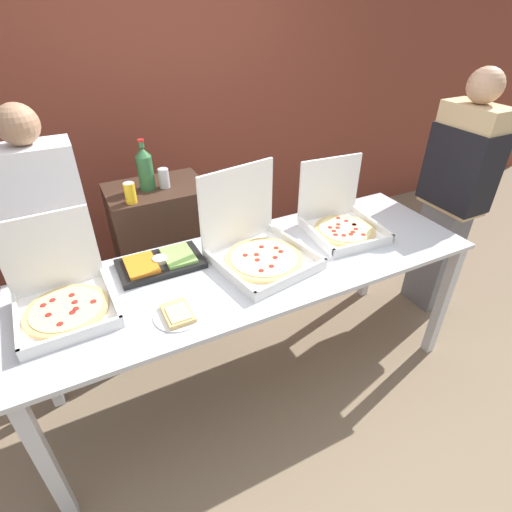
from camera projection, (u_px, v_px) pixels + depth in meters
The scene contains 14 objects.
ground_plane at pixel (256, 373), 2.62m from camera, with size 16.00×16.00×0.00m, color #847056.
brick_wall_behind at pixel (157, 98), 3.11m from camera, with size 10.00×0.06×2.80m.
buffet_table at pixel (256, 279), 2.19m from camera, with size 2.43×0.80×0.88m.
pizza_box_far_right at pixel (63, 296), 1.79m from camera, with size 0.43×0.44×0.41m.
pizza_box_near_left at pixel (257, 246), 2.13m from camera, with size 0.55×0.56×0.47m.
pizza_box_far_left at pixel (341, 220), 2.39m from camera, with size 0.44×0.45×0.41m.
paper_plate_front_center at pixel (178, 314), 1.78m from camera, with size 0.22×0.22×0.03m.
veggie_tray at pixel (161, 263), 2.10m from camera, with size 0.44×0.26×0.05m.
sideboard_podium at pixel (166, 256), 2.83m from camera, with size 0.63×0.45×1.05m.
soda_bottle at pixel (145, 168), 2.44m from camera, with size 0.10×0.10×0.31m.
soda_can_silver at pixel (164, 178), 2.50m from camera, with size 0.07×0.07×0.12m.
soda_can_colored at pixel (130, 193), 2.32m from camera, with size 0.07×0.07×0.12m.
person_guest_cap at pixel (59, 253), 2.23m from camera, with size 0.40×0.22×1.68m.
person_server_vest at pixel (455, 188), 2.71m from camera, with size 0.24×0.42×1.73m.
Camera 1 is at (-0.79, -1.56, 2.09)m, focal length 28.00 mm.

